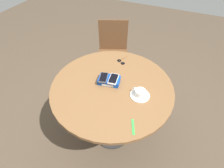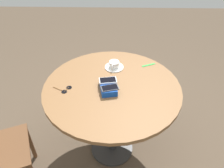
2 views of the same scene
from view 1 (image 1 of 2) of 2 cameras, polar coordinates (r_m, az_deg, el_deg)
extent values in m
plane|color=brown|center=(2.12, 0.00, -15.62)|extent=(8.00, 8.00, 0.00)
cylinder|color=#2D2D2D|center=(2.11, 0.00, -15.49)|extent=(0.40, 0.40, 0.02)
cylinder|color=#2D2D2D|center=(1.80, 0.00, -9.50)|extent=(0.07, 0.07, 0.73)
cylinder|color=brown|center=(1.50, 0.00, -0.95)|extent=(1.05, 1.05, 0.03)
cube|color=#0F42AD|center=(1.50, -0.95, 1.22)|extent=(0.20, 0.15, 0.05)
cube|color=white|center=(1.47, -1.48, -0.53)|extent=(0.10, 0.02, 0.02)
cube|color=#515156|center=(1.49, -2.79, 2.15)|extent=(0.10, 0.14, 0.01)
cube|color=black|center=(1.49, -2.80, 2.30)|extent=(0.09, 0.12, 0.00)
cube|color=silver|center=(1.47, 0.58, 1.65)|extent=(0.09, 0.14, 0.01)
cube|color=black|center=(1.47, 0.58, 1.84)|extent=(0.08, 0.12, 0.00)
cylinder|color=white|center=(1.43, 9.06, -3.65)|extent=(0.16, 0.16, 0.01)
cylinder|color=white|center=(1.41, 9.20, -2.85)|extent=(0.09, 0.09, 0.05)
cylinder|color=brown|center=(1.39, 9.29, -2.30)|extent=(0.08, 0.08, 0.00)
torus|color=white|center=(1.42, 7.64, -1.99)|extent=(0.06, 0.02, 0.06)
cube|color=green|center=(1.25, 6.88, -13.71)|extent=(0.06, 0.12, 0.00)
cylinder|color=black|center=(1.72, 3.54, 6.75)|extent=(0.04, 0.04, 0.00)
cylinder|color=black|center=(1.76, 2.36, 7.65)|extent=(0.04, 0.04, 0.00)
cylinder|color=brown|center=(1.74, 2.95, 7.28)|extent=(0.05, 0.03, 0.00)
cylinder|color=brown|center=(1.79, 3.96, 8.46)|extent=(0.04, 0.08, 0.00)
cube|color=brown|center=(2.40, 0.31, 8.63)|extent=(0.54, 0.54, 0.02)
cube|color=brown|center=(2.45, 0.39, 15.60)|extent=(0.36, 0.17, 0.43)
cylinder|color=brown|center=(2.41, -4.09, 1.87)|extent=(0.04, 0.04, 0.42)
cylinder|color=brown|center=(2.41, 4.59, 1.78)|extent=(0.04, 0.04, 0.42)
cylinder|color=brown|center=(2.69, -3.58, 7.16)|extent=(0.04, 0.04, 0.42)
cylinder|color=brown|center=(2.69, 4.26, 7.09)|extent=(0.04, 0.04, 0.42)
camera|label=2|loc=(1.95, -47.07, 33.41)|focal=35.00mm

